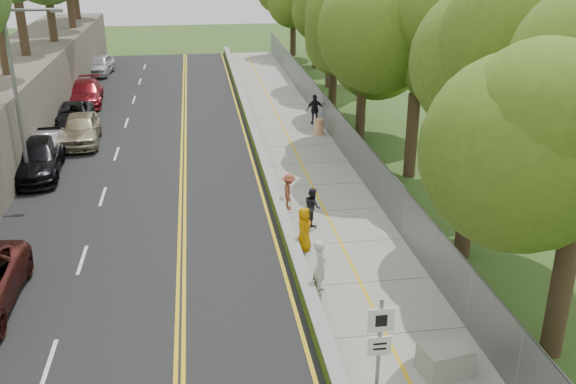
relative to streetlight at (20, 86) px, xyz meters
name	(u,v)px	position (x,y,z in m)	size (l,w,h in m)	color
ground	(311,342)	(10.46, -14.00, -4.64)	(140.00, 140.00, 0.00)	#33511E
road	(148,172)	(5.06, 1.00, -4.62)	(11.20, 66.00, 0.04)	black
sidewalk	(308,164)	(13.01, 1.00, -4.61)	(4.20, 66.00, 0.05)	gray
jersey_barrier	(263,161)	(10.71, 1.00, -4.34)	(0.42, 66.00, 0.60)	#86E61F
chainlink_fence	(349,144)	(15.11, 1.00, -3.64)	(0.04, 66.00, 2.00)	slate
trees_fenceside	(402,21)	(17.46, 1.00, 2.36)	(7.00, 66.00, 14.00)	#53751D
streetlight	(20,86)	(0.00, 0.00, 0.00)	(2.52, 0.22, 8.00)	gray
signpost	(379,343)	(11.51, -17.02, -2.68)	(0.62, 0.09, 3.10)	gray
construction_barrel	(319,127)	(14.51, 5.96, -4.15)	(0.54, 0.54, 0.89)	#DC5400
concrete_block	(444,360)	(13.66, -15.92, -4.18)	(1.23, 0.92, 0.82)	gray
car_3	(36,159)	(-0.14, 1.30, -3.79)	(2.28, 5.60, 1.63)	black
car_4	(81,129)	(1.22, 6.11, -3.77)	(1.96, 4.86, 1.66)	tan
car_5	(42,151)	(-0.14, 2.56, -3.81)	(1.67, 4.80, 1.58)	#A2A2A9
car_6	(73,115)	(0.18, 9.90, -3.93)	(2.21, 4.79, 1.33)	black
car_7	(86,93)	(0.19, 15.21, -3.83)	(2.16, 5.31, 1.54)	maroon
car_8	(99,65)	(-0.14, 25.27, -3.80)	(1.89, 4.69, 1.60)	silver
painter_0	(304,229)	(11.21, -8.34, -3.76)	(0.81, 0.53, 1.66)	#CC8404
painter_1	(320,267)	(11.21, -11.41, -3.67)	(0.67, 0.44, 1.83)	silver
painter_2	(312,206)	(11.91, -6.20, -3.82)	(0.74, 0.58, 1.53)	#232227
painter_3	(289,192)	(11.21, -4.55, -3.82)	(1.00, 0.57, 1.54)	brown
person_far	(315,109)	(14.66, 8.09, -3.68)	(1.06, 0.44, 1.81)	black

